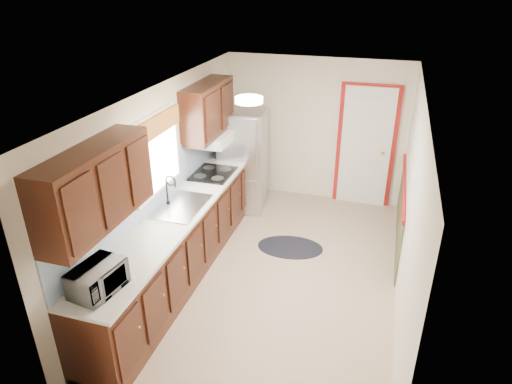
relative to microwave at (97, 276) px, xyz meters
The scene contains 8 objects.
room_shell 2.29m from the microwave, 58.39° to the left, with size 3.20×5.20×2.52m.
kitchen_run 1.69m from the microwave, 91.22° to the left, with size 0.63×4.00×2.20m.
back_wall_trim 4.71m from the microwave, 62.21° to the left, with size 1.12×2.30×2.08m.
ceiling_fixture 2.33m from the microwave, 62.78° to the left, with size 0.30×0.30×0.06m, color #FFD88C.
microwave is the anchor object (origin of this frame).
refrigerator 3.71m from the microwave, 87.22° to the left, with size 0.76×0.73×1.66m.
rug 3.12m from the microwave, 65.32° to the left, with size 0.94×0.61×0.01m, color black.
cooktop 2.81m from the microwave, 89.80° to the left, with size 0.55×0.66×0.02m, color black.
Camera 1 is at (1.15, -4.77, 3.60)m, focal length 32.00 mm.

